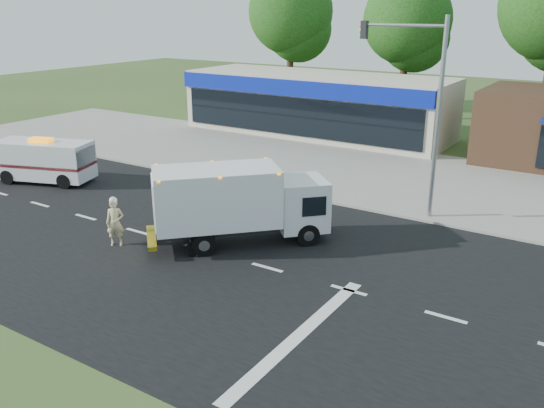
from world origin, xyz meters
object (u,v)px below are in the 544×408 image
(ems_box_truck, at_px, (237,200))
(emergency_worker, at_px, (115,222))
(traffic_signal_pole, at_px, (424,97))
(ambulance_van, at_px, (46,160))

(ems_box_truck, distance_m, emergency_worker, 4.47)
(ems_box_truck, bearing_deg, traffic_signal_pole, 9.28)
(ems_box_truck, xyz_separation_m, ambulance_van, (-12.52, 1.23, -0.55))
(ems_box_truck, height_order, ambulance_van, ems_box_truck)
(ems_box_truck, xyz_separation_m, traffic_signal_pole, (4.47, 6.38, 3.25))
(ambulance_van, height_order, traffic_signal_pole, traffic_signal_pole)
(emergency_worker, xyz_separation_m, traffic_signal_pole, (8.05, 8.95, 4.01))
(traffic_signal_pole, bearing_deg, ambulance_van, -163.13)
(ems_box_truck, relative_size, emergency_worker, 3.26)
(traffic_signal_pole, bearing_deg, emergency_worker, -131.97)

